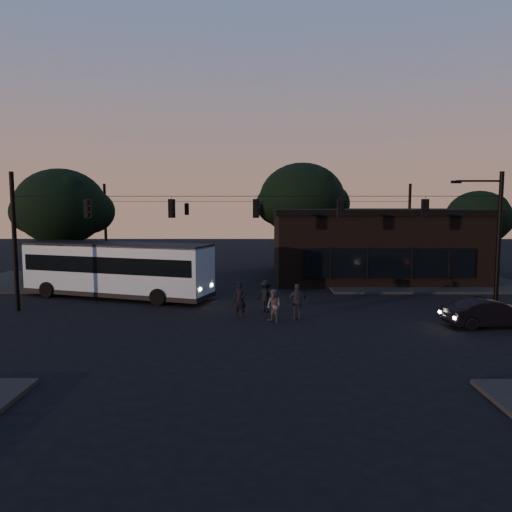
{
  "coord_description": "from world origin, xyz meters",
  "views": [
    {
      "loc": [
        0.14,
        -22.68,
        5.8
      ],
      "look_at": [
        0.0,
        4.0,
        3.0
      ],
      "focal_mm": 35.0,
      "sensor_mm": 36.0,
      "label": 1
    }
  ],
  "objects_px": {
    "building": "(373,244)",
    "pedestrian_a": "(240,300)",
    "pedestrian_b": "(274,306)",
    "pedestrian_c": "(297,302)",
    "pedestrian_d": "(266,296)",
    "bus": "(117,267)",
    "car": "(489,313)"
  },
  "relations": [
    {
      "from": "building",
      "to": "car",
      "type": "relative_size",
      "value": 3.73
    },
    {
      "from": "pedestrian_c",
      "to": "building",
      "type": "bearing_deg",
      "value": -122.87
    },
    {
      "from": "building",
      "to": "pedestrian_a",
      "type": "distance_m",
      "value": 16.98
    },
    {
      "from": "bus",
      "to": "pedestrian_a",
      "type": "bearing_deg",
      "value": -17.37
    },
    {
      "from": "building",
      "to": "pedestrian_d",
      "type": "distance_m",
      "value": 14.97
    },
    {
      "from": "pedestrian_a",
      "to": "bus",
      "type": "bearing_deg",
      "value": 149.84
    },
    {
      "from": "car",
      "to": "bus",
      "type": "bearing_deg",
      "value": 60.58
    },
    {
      "from": "pedestrian_b",
      "to": "pedestrian_c",
      "type": "relative_size",
      "value": 0.89
    },
    {
      "from": "building",
      "to": "pedestrian_b",
      "type": "distance_m",
      "value": 16.8
    },
    {
      "from": "building",
      "to": "pedestrian_b",
      "type": "xyz_separation_m",
      "value": [
        -8.11,
        -14.58,
        -1.89
      ]
    },
    {
      "from": "car",
      "to": "pedestrian_c",
      "type": "xyz_separation_m",
      "value": [
        -8.92,
        1.44,
        0.23
      ]
    },
    {
      "from": "building",
      "to": "pedestrian_c",
      "type": "bearing_deg",
      "value": -116.2
    },
    {
      "from": "bus",
      "to": "pedestrian_d",
      "type": "distance_m",
      "value": 10.06
    },
    {
      "from": "bus",
      "to": "pedestrian_a",
      "type": "height_order",
      "value": "bus"
    },
    {
      "from": "car",
      "to": "pedestrian_a",
      "type": "distance_m",
      "value": 11.95
    },
    {
      "from": "pedestrian_a",
      "to": "pedestrian_c",
      "type": "xyz_separation_m",
      "value": [
        2.9,
        -0.3,
        -0.03
      ]
    },
    {
      "from": "pedestrian_a",
      "to": "pedestrian_d",
      "type": "bearing_deg",
      "value": 53.62
    },
    {
      "from": "pedestrian_a",
      "to": "pedestrian_b",
      "type": "bearing_deg",
      "value": -20.99
    },
    {
      "from": "pedestrian_c",
      "to": "pedestrian_d",
      "type": "xyz_separation_m",
      "value": [
        -1.54,
        1.83,
        -0.05
      ]
    },
    {
      "from": "bus",
      "to": "pedestrian_c",
      "type": "height_order",
      "value": "bus"
    },
    {
      "from": "building",
      "to": "bus",
      "type": "bearing_deg",
      "value": -155.09
    },
    {
      "from": "car",
      "to": "pedestrian_a",
      "type": "relative_size",
      "value": 2.2
    },
    {
      "from": "pedestrian_c",
      "to": "pedestrian_d",
      "type": "relative_size",
      "value": 1.05
    },
    {
      "from": "building",
      "to": "car",
      "type": "distance_m",
      "value": 15.74
    },
    {
      "from": "pedestrian_b",
      "to": "pedestrian_c",
      "type": "xyz_separation_m",
      "value": [
        1.2,
        0.54,
        0.1
      ]
    },
    {
      "from": "bus",
      "to": "car",
      "type": "xyz_separation_m",
      "value": [
        19.62,
        -7.3,
        -1.23
      ]
    },
    {
      "from": "pedestrian_c",
      "to": "pedestrian_b",
      "type": "bearing_deg",
      "value": 17.45
    },
    {
      "from": "pedestrian_d",
      "to": "car",
      "type": "bearing_deg",
      "value": -164.67
    },
    {
      "from": "building",
      "to": "pedestrian_b",
      "type": "relative_size",
      "value": 9.46
    },
    {
      "from": "pedestrian_a",
      "to": "pedestrian_d",
      "type": "relative_size",
      "value": 1.08
    },
    {
      "from": "building",
      "to": "pedestrian_c",
      "type": "xyz_separation_m",
      "value": [
        -6.91,
        -14.04,
        -1.8
      ]
    },
    {
      "from": "bus",
      "to": "pedestrian_c",
      "type": "distance_m",
      "value": 12.24
    }
  ]
}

